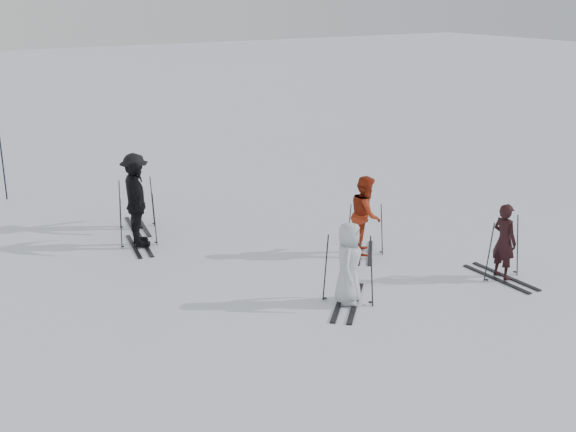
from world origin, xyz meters
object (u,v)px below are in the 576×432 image
object	(u,v)px
skier_uphill_far	(135,192)
piste_marker	(3,167)
skier_red	(366,216)
skier_near_dark	(504,242)
skier_uphill_left	(137,206)
skier_grey	(349,264)

from	to	relation	value
skier_uphill_far	piste_marker	xyz separation A→B (m)	(-2.21, 4.15, 0.01)
skier_red	skier_uphill_far	world-z (taller)	skier_uphill_far
skier_near_dark	skier_uphill_left	world-z (taller)	skier_uphill_left
skier_uphill_left	skier_uphill_far	distance (m)	1.38
skier_grey	skier_uphill_left	xyz separation A→B (m)	(-2.19, 4.86, 0.18)
skier_red	skier_grey	bearing A→B (deg)	174.83
skier_uphill_far	skier_near_dark	bearing A→B (deg)	-133.21
skier_near_dark	skier_grey	bearing A→B (deg)	79.17
skier_uphill_far	skier_red	bearing A→B (deg)	-129.73
skier_near_dark	piste_marker	size ratio (longest dim) A/B	0.84
skier_grey	piste_marker	bearing A→B (deg)	64.19
skier_near_dark	skier_uphill_left	distance (m)	7.75
skier_uphill_left	skier_uphill_far	xyz separation A→B (m)	(0.44, 1.31, -0.05)
skier_uphill_left	skier_grey	bearing A→B (deg)	-145.87
piste_marker	skier_grey	bearing A→B (deg)	-69.00
skier_near_dark	skier_red	distance (m)	2.92
skier_uphill_left	skier_uphill_far	world-z (taller)	skier_uphill_left
skier_near_dark	skier_uphill_far	xyz separation A→B (m)	(-5.04, 6.79, 0.14)
skier_grey	skier_uphill_left	size ratio (longest dim) A/B	0.80
skier_grey	skier_uphill_far	bearing A→B (deg)	59.06
skier_near_dark	skier_red	xyz separation A→B (m)	(-1.46, 2.53, 0.09)
skier_red	skier_uphill_far	distance (m)	5.57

